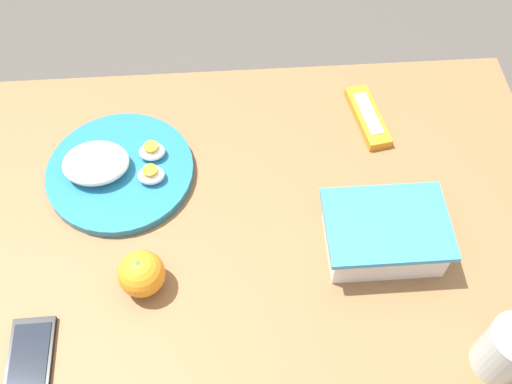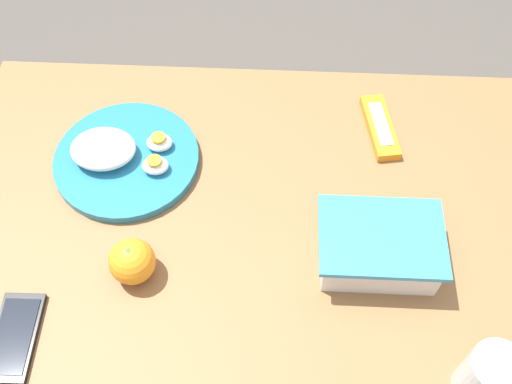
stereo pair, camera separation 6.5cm
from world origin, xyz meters
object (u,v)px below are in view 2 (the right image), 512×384
object	(u,v)px
cell_phone	(15,337)
drinking_glass	(488,377)
rice_plate	(122,157)
candy_bar	(380,127)
orange_fruit	(132,261)
food_container	(378,249)

from	to	relation	value
cell_phone	drinking_glass	world-z (taller)	drinking_glass
rice_plate	cell_phone	distance (m)	0.35
candy_bar	orange_fruit	bearing A→B (deg)	37.56
candy_bar	drinking_glass	xyz separation A→B (m)	(-0.11, 0.47, 0.04)
cell_phone	drinking_glass	xyz separation A→B (m)	(-0.68, 0.04, 0.04)
cell_phone	orange_fruit	bearing A→B (deg)	-144.10
candy_bar	rice_plate	bearing A→B (deg)	11.87
food_container	candy_bar	distance (m)	0.27
food_container	cell_phone	distance (m)	0.57
drinking_glass	orange_fruit	bearing A→B (deg)	-17.15
candy_bar	drinking_glass	world-z (taller)	drinking_glass
orange_fruit	cell_phone	bearing A→B (deg)	35.90
cell_phone	drinking_glass	size ratio (longest dim) A/B	1.38
orange_fruit	candy_bar	xyz separation A→B (m)	(-0.41, -0.31, -0.03)
orange_fruit	rice_plate	world-z (taller)	orange_fruit
food_container	rice_plate	bearing A→B (deg)	-21.54
rice_plate	drinking_glass	size ratio (longest dim) A/B	2.56
candy_bar	cell_phone	bearing A→B (deg)	37.09
candy_bar	cell_phone	distance (m)	0.72
rice_plate	cell_phone	size ratio (longest dim) A/B	1.86
food_container	orange_fruit	xyz separation A→B (m)	(0.38, 0.04, 0.00)
food_container	cell_phone	size ratio (longest dim) A/B	1.39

